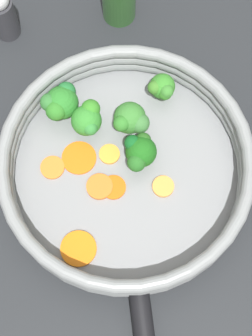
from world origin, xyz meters
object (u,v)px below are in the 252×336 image
object	(u,v)px
carrot_slice_6	(163,186)
broccoli_floret_2	(162,88)
carrot_slice_2	(52,167)
carrot_slice_4	(79,249)
salt_shaker	(2,13)
carrot_slice_0	(113,187)
carrot_slice_1	(109,154)
broccoli_floret_1	(87,119)
broccoli_floret_0	(140,151)
skillet	(126,173)
carrot_slice_5	(79,158)
broccoli_floret_4	(60,103)
carrot_slice_3	(100,187)
broccoli_floret_3	(131,119)

from	to	relation	value
carrot_slice_6	broccoli_floret_2	world-z (taller)	broccoli_floret_2
carrot_slice_2	carrot_slice_4	xyz separation A→B (m)	(0.11, 0.03, 0.00)
carrot_slice_2	salt_shaker	xyz separation A→B (m)	(-0.23, -0.05, 0.03)
carrot_slice_0	carrot_slice_1	size ratio (longest dim) A/B	1.17
carrot_slice_6	broccoli_floret_1	distance (m)	0.13
broccoli_floret_0	broccoli_floret_2	world-z (taller)	broccoli_floret_0
skillet	broccoli_floret_2	size ratio (longest dim) A/B	6.99
broccoli_floret_0	carrot_slice_4	bearing A→B (deg)	-38.89
carrot_slice_5	broccoli_floret_0	size ratio (longest dim) A/B	0.94
carrot_slice_0	carrot_slice_1	distance (m)	0.05
carrot_slice_0	broccoli_floret_2	distance (m)	0.15
broccoli_floret_4	salt_shaker	world-z (taller)	salt_shaker
carrot_slice_4	broccoli_floret_0	world-z (taller)	broccoli_floret_0
broccoli_floret_0	carrot_slice_2	bearing A→B (deg)	-89.87
broccoli_floret_1	carrot_slice_3	bearing A→B (deg)	4.54
broccoli_floret_1	broccoli_floret_2	size ratio (longest dim) A/B	1.09
broccoli_floret_2	broccoli_floret_3	size ratio (longest dim) A/B	0.84
broccoli_floret_1	broccoli_floret_2	xyz separation A→B (m)	(-0.03, 0.10, 0.00)
carrot_slice_2	broccoli_floret_4	distance (m)	0.09
carrot_slice_1	broccoli_floret_2	xyz separation A→B (m)	(-0.08, 0.08, 0.03)
skillet	carrot_slice_6	bearing A→B (deg)	60.08
carrot_slice_0	carrot_slice_5	world-z (taller)	carrot_slice_0
carrot_slice_0	carrot_slice_4	world-z (taller)	carrot_slice_4
broccoli_floret_2	salt_shaker	xyz separation A→B (m)	(-0.14, -0.21, 0.00)
skillet	carrot_slice_4	world-z (taller)	carrot_slice_4
carrot_slice_6	carrot_slice_5	bearing A→B (deg)	-115.93
carrot_slice_2	carrot_slice_3	xyz separation A→B (m)	(0.03, 0.06, 0.00)
broccoli_floret_3	broccoli_floret_2	bearing A→B (deg)	132.36
carrot_slice_5	carrot_slice_1	bearing A→B (deg)	91.04
carrot_slice_3	salt_shaker	world-z (taller)	salt_shaker
carrot_slice_0	carrot_slice_4	size ratio (longest dim) A/B	0.71
skillet	carrot_slice_5	distance (m)	0.07
carrot_slice_0	carrot_slice_3	bearing A→B (deg)	-98.48
carrot_slice_0	carrot_slice_2	distance (m)	0.09
skillet	carrot_slice_1	xyz separation A→B (m)	(-0.03, -0.02, 0.01)
carrot_slice_6	carrot_slice_2	bearing A→B (deg)	-106.40
carrot_slice_1	broccoli_floret_0	bearing A→B (deg)	75.31
carrot_slice_2	carrot_slice_3	world-z (taller)	carrot_slice_3
carrot_slice_6	broccoli_floret_0	bearing A→B (deg)	-147.89
broccoli_floret_0	carrot_slice_5	bearing A→B (deg)	-96.78
broccoli_floret_2	carrot_slice_2	bearing A→B (deg)	-60.83
skillet	carrot_slice_1	bearing A→B (deg)	-143.12
broccoli_floret_0	salt_shaker	xyz separation A→B (m)	(-0.23, -0.17, -0.00)
broccoli_floret_2	broccoli_floret_4	xyz separation A→B (m)	(0.01, -0.14, 0.00)
carrot_slice_1	broccoli_floret_4	bearing A→B (deg)	-139.62
carrot_slice_2	salt_shaker	world-z (taller)	salt_shaker
broccoli_floret_0	broccoli_floret_4	xyz separation A→B (m)	(-0.08, -0.10, 0.00)
broccoli_floret_0	broccoli_floret_1	size ratio (longest dim) A/B	1.02
carrot_slice_4	carrot_slice_6	bearing A→B (deg)	120.85
carrot_slice_0	salt_shaker	size ratio (longest dim) A/B	0.34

